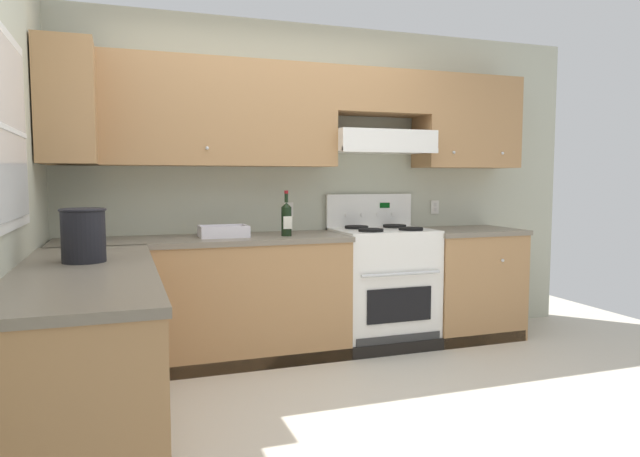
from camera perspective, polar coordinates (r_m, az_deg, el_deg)
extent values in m
plane|color=beige|center=(3.31, 1.48, -18.63)|extent=(7.04, 7.04, 0.00)
cube|color=#B7BAA3|center=(4.72, -0.21, 4.35)|extent=(4.68, 0.12, 2.55)
cube|color=#A87A4C|center=(4.28, -11.60, 11.22)|extent=(1.96, 0.34, 0.76)
cube|color=#A87A4C|center=(5.08, 14.44, 10.17)|extent=(0.87, 0.34, 0.76)
cube|color=#A87A4C|center=(4.70, 5.75, 13.32)|extent=(0.80, 0.34, 0.34)
cube|color=white|center=(4.62, 5.92, 8.59)|extent=(0.80, 0.46, 0.17)
cube|color=white|center=(4.42, 7.13, 7.77)|extent=(0.80, 0.03, 0.04)
sphere|color=silver|center=(4.08, -11.20, 7.88)|extent=(0.02, 0.02, 0.02)
sphere|color=silver|center=(4.78, 13.22, 7.41)|extent=(0.02, 0.02, 0.02)
sphere|color=silver|center=(5.05, 17.76, 7.17)|extent=(0.02, 0.02, 0.02)
cube|color=silver|center=(4.57, -3.15, 1.88)|extent=(0.08, 0.01, 0.12)
cube|color=silver|center=(4.57, -3.14, 2.15)|extent=(0.03, 0.00, 0.03)
cube|color=silver|center=(4.57, -3.13, 1.60)|extent=(0.03, 0.00, 0.03)
cube|color=silver|center=(5.10, 11.38, 2.11)|extent=(0.08, 0.01, 0.12)
cube|color=silver|center=(5.10, 11.41, 2.36)|extent=(0.03, 0.00, 0.03)
cube|color=silver|center=(5.10, 11.41, 1.86)|extent=(0.03, 0.00, 0.03)
cube|color=white|center=(2.98, -28.97, 8.66)|extent=(0.04, 1.00, 0.92)
cube|color=white|center=(2.98, -28.58, 8.68)|extent=(0.01, 0.90, 0.82)
cube|color=white|center=(2.98, -28.53, 8.69)|extent=(0.01, 0.90, 0.02)
cube|color=#A87A4C|center=(4.08, -23.84, 11.23)|extent=(0.34, 0.64, 0.76)
cube|color=#A87A4C|center=(4.22, -11.27, -7.31)|extent=(2.03, 0.61, 0.87)
cube|color=#756B5B|center=(4.14, -11.37, -1.15)|extent=(2.05, 0.63, 0.04)
cube|color=#A87A4C|center=(4.99, 14.41, -5.45)|extent=(0.78, 0.61, 0.87)
cube|color=#756B5B|center=(4.93, 14.52, -0.25)|extent=(0.81, 0.63, 0.04)
cube|color=black|center=(4.23, 0.10, -12.64)|extent=(3.54, 0.06, 0.09)
sphere|color=silver|center=(3.82, -16.71, -4.96)|extent=(0.03, 0.03, 0.03)
sphere|color=silver|center=(4.77, 17.76, -3.05)|extent=(0.03, 0.03, 0.03)
cube|color=#A87A4C|center=(2.98, -22.14, -12.81)|extent=(0.61, 1.89, 0.87)
cube|color=#756B5B|center=(2.87, -22.43, -4.12)|extent=(0.63, 1.91, 0.04)
cube|color=black|center=(3.11, -16.51, -19.55)|extent=(0.06, 1.85, 0.09)
cube|color=white|center=(4.61, 6.27, -5.94)|extent=(0.76, 0.58, 0.91)
cube|color=black|center=(4.37, 7.93, -7.57)|extent=(0.53, 0.01, 0.26)
cylinder|color=silver|center=(4.31, 8.11, -4.52)|extent=(0.65, 0.02, 0.02)
cube|color=#333333|center=(4.44, 7.88, -11.16)|extent=(0.70, 0.01, 0.11)
cube|color=white|center=(4.55, 6.32, -0.19)|extent=(0.76, 0.58, 0.02)
cube|color=white|center=(4.79, 4.94, 1.71)|extent=(0.76, 0.04, 0.29)
cube|color=#053F0C|center=(4.82, 6.47, 2.31)|extent=(0.09, 0.01, 0.04)
cylinder|color=black|center=(4.35, 5.10, -0.16)|extent=(0.19, 0.19, 0.02)
cylinder|color=black|center=(4.35, 5.10, -0.24)|extent=(0.07, 0.07, 0.01)
cylinder|color=black|center=(4.50, 9.05, -0.04)|extent=(0.19, 0.19, 0.02)
cylinder|color=black|center=(4.50, 9.05, -0.11)|extent=(0.07, 0.07, 0.01)
cylinder|color=black|center=(4.61, 3.67, 0.13)|extent=(0.19, 0.19, 0.02)
cylinder|color=black|center=(4.61, 3.67, 0.06)|extent=(0.07, 0.07, 0.01)
cylinder|color=black|center=(4.75, 7.45, 0.24)|extent=(0.19, 0.19, 0.02)
cylinder|color=black|center=(4.75, 7.45, 0.17)|extent=(0.07, 0.07, 0.01)
cylinder|color=white|center=(4.69, 2.70, 1.35)|extent=(0.04, 0.02, 0.04)
cylinder|color=white|center=(4.74, 4.27, 1.38)|extent=(0.04, 0.02, 0.04)
cylinder|color=white|center=(4.80, 5.81, 1.41)|extent=(0.04, 0.02, 0.04)
cylinder|color=white|center=(4.86, 7.32, 1.44)|extent=(0.04, 0.02, 0.04)
cylinder|color=black|center=(4.18, -3.37, 0.68)|extent=(0.08, 0.08, 0.21)
cone|color=black|center=(4.17, -3.38, 2.36)|extent=(0.08, 0.08, 0.04)
cylinder|color=black|center=(4.17, -3.38, 3.20)|extent=(0.03, 0.03, 0.09)
cylinder|color=maroon|center=(4.17, -3.39, 3.66)|extent=(0.03, 0.03, 0.02)
cube|color=silver|center=(4.14, -3.22, 0.59)|extent=(0.07, 0.00, 0.09)
cube|color=silver|center=(4.16, -9.60, -0.72)|extent=(0.27, 0.20, 0.02)
cube|color=silver|center=(4.05, -9.34, -0.41)|extent=(0.34, 0.01, 0.08)
cube|color=silver|center=(4.27, -9.87, -0.13)|extent=(0.34, 0.01, 0.08)
cube|color=silver|center=(4.13, -11.85, -0.33)|extent=(0.01, 0.22, 0.08)
cube|color=silver|center=(4.19, -7.39, -0.20)|extent=(0.01, 0.22, 0.08)
cylinder|color=black|center=(3.09, -22.54, -0.66)|extent=(0.21, 0.21, 0.27)
torus|color=black|center=(3.08, -22.62, 1.74)|extent=(0.23, 0.23, 0.01)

